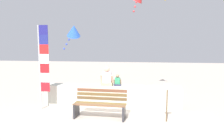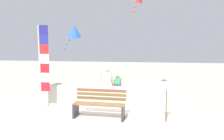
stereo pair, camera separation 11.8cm
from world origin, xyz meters
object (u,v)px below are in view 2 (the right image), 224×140
Objects in this scene: flag_banner at (43,62)px; sign_post at (166,99)px; kite_blue at (74,31)px; person_adult at (107,78)px; park_bench at (100,104)px; person_child at (117,81)px.

flag_banner reaches higher than sign_post.
person_adult is at bearing -20.64° from kite_blue.
sign_post is (3.49, -2.04, -2.16)m from kite_blue.
sign_post is at bearing -30.28° from kite_blue.
flag_banner reaches higher than park_bench.
person_adult is 0.24× the size of flag_banner.
person_adult is 0.62× the size of sign_post.
park_bench is at bearing -106.61° from person_child.
flag_banner is (-2.58, -0.78, 0.76)m from person_child.
flag_banner reaches higher than person_child.
park_bench is at bearing 176.26° from sign_post.
person_child is 0.40× the size of kite_blue.
park_bench is 1.56× the size of kite_blue.
park_bench is at bearing -15.22° from flag_banner.
flag_banner is at bearing -160.39° from person_adult.
sign_post is at bearing -36.01° from person_adult.
person_child is at bearing 73.39° from park_bench.
person_child reaches higher than park_bench.
person_adult is at bearing -179.95° from person_child.
sign_post is (4.24, -0.73, -1.00)m from flag_banner.
person_child is at bearing 137.93° from sign_post.
person_child is at bearing 0.05° from person_adult.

